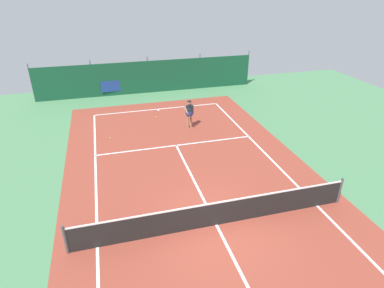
{
  "coord_description": "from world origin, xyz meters",
  "views": [
    {
      "loc": [
        -3.24,
        -8.51,
        7.86
      ],
      "look_at": [
        0.38,
        4.66,
        0.9
      ],
      "focal_mm": 30.6,
      "sensor_mm": 36.0,
      "label": 1
    }
  ],
  "objects_px": {
    "tennis_ball_midcourt": "(110,138)",
    "parked_car": "(110,77)",
    "tennis_player": "(189,112)",
    "tennis_ball_near_player": "(156,117)",
    "tennis_net": "(217,213)"
  },
  "relations": [
    {
      "from": "tennis_ball_near_player",
      "to": "tennis_ball_midcourt",
      "type": "height_order",
      "value": "same"
    },
    {
      "from": "parked_car",
      "to": "tennis_ball_near_player",
      "type": "bearing_deg",
      "value": 104.77
    },
    {
      "from": "tennis_ball_midcourt",
      "to": "parked_car",
      "type": "relative_size",
      "value": 0.02
    },
    {
      "from": "parked_car",
      "to": "tennis_net",
      "type": "bearing_deg",
      "value": 94.77
    },
    {
      "from": "tennis_ball_near_player",
      "to": "parked_car",
      "type": "distance_m",
      "value": 7.55
    },
    {
      "from": "tennis_player",
      "to": "parked_car",
      "type": "height_order",
      "value": "parked_car"
    },
    {
      "from": "parked_car",
      "to": "tennis_player",
      "type": "bearing_deg",
      "value": 109.49
    },
    {
      "from": "tennis_ball_near_player",
      "to": "parked_car",
      "type": "xyz_separation_m",
      "value": [
        -2.43,
        7.1,
        0.81
      ]
    },
    {
      "from": "tennis_net",
      "to": "tennis_player",
      "type": "bearing_deg",
      "value": 81.47
    },
    {
      "from": "tennis_player",
      "to": "tennis_ball_near_player",
      "type": "height_order",
      "value": "tennis_player"
    },
    {
      "from": "tennis_ball_midcourt",
      "to": "parked_car",
      "type": "height_order",
      "value": "parked_car"
    },
    {
      "from": "tennis_player",
      "to": "parked_car",
      "type": "distance_m",
      "value": 10.07
    },
    {
      "from": "tennis_net",
      "to": "tennis_player",
      "type": "xyz_separation_m",
      "value": [
        1.27,
        8.45,
        0.45
      ]
    },
    {
      "from": "tennis_player",
      "to": "tennis_ball_near_player",
      "type": "bearing_deg",
      "value": -61.45
    },
    {
      "from": "tennis_ball_midcourt",
      "to": "parked_car",
      "type": "xyz_separation_m",
      "value": [
        0.53,
        9.49,
        0.81
      ]
    }
  ]
}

